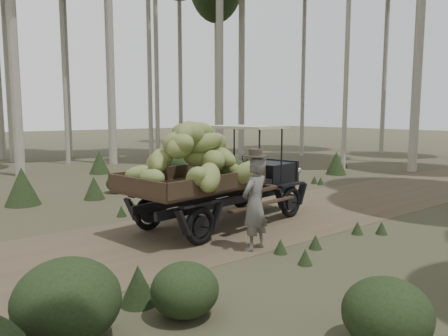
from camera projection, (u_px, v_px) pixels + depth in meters
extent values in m
plane|color=#473D2B|center=(259.00, 220.00, 11.16)|extent=(120.00, 120.00, 0.00)
cube|color=brown|center=(259.00, 220.00, 11.16)|extent=(70.00, 4.00, 0.01)
cube|color=black|center=(270.00, 173.00, 12.10)|extent=(1.21, 1.17, 0.59)
cube|color=black|center=(282.00, 171.00, 12.52)|extent=(0.27, 1.07, 0.66)
cube|color=black|center=(234.00, 175.00, 10.99)|extent=(0.31, 1.49, 0.59)
cube|color=#38281C|center=(191.00, 187.00, 9.92)|extent=(3.25, 2.36, 0.09)
cube|color=#38281C|center=(163.00, 174.00, 10.54)|extent=(2.97, 0.52, 0.34)
cube|color=#38281C|center=(221.00, 183.00, 9.24)|extent=(2.97, 0.52, 0.34)
cube|color=#38281C|center=(136.00, 186.00, 8.80)|extent=(0.36, 1.91, 0.34)
cube|color=beige|center=(246.00, 127.00, 11.18)|extent=(1.49, 1.99, 0.06)
cube|color=black|center=(212.00, 195.00, 11.06)|extent=(4.88, 0.86, 0.19)
cube|color=black|center=(236.00, 199.00, 10.51)|extent=(4.88, 0.86, 0.19)
torus|color=black|center=(241.00, 194.00, 12.60)|extent=(0.83, 0.27, 0.81)
torus|color=black|center=(291.00, 202.00, 11.45)|extent=(0.83, 0.27, 0.81)
torus|color=black|center=(149.00, 213.00, 10.19)|extent=(0.83, 0.27, 0.81)
torus|color=black|center=(200.00, 226.00, 9.03)|extent=(0.83, 0.27, 0.81)
sphere|color=beige|center=(270.00, 168.00, 12.90)|extent=(0.19, 0.19, 0.19)
sphere|color=beige|center=(298.00, 170.00, 12.26)|extent=(0.19, 0.19, 0.19)
ellipsoid|color=olive|center=(222.00, 171.00, 10.58)|extent=(0.75, 1.00, 0.61)
ellipsoid|color=olive|center=(199.00, 156.00, 9.85)|extent=(1.02, 0.81, 0.70)
ellipsoid|color=olive|center=(180.00, 147.00, 9.31)|extent=(0.89, 0.67, 0.68)
ellipsoid|color=olive|center=(186.00, 133.00, 9.47)|extent=(0.83, 0.81, 0.54)
ellipsoid|color=olive|center=(152.00, 179.00, 9.08)|extent=(0.49, 0.80, 0.53)
ellipsoid|color=olive|center=(220.00, 156.00, 9.83)|extent=(0.65, 1.00, 0.66)
ellipsoid|color=olive|center=(191.00, 146.00, 10.09)|extent=(0.82, 0.79, 0.52)
ellipsoid|color=olive|center=(197.00, 131.00, 9.95)|extent=(0.87, 0.53, 0.41)
ellipsoid|color=olive|center=(230.00, 171.00, 10.14)|extent=(0.47, 0.93, 0.45)
ellipsoid|color=olive|center=(159.00, 160.00, 9.59)|extent=(0.82, 0.95, 0.68)
ellipsoid|color=olive|center=(178.00, 143.00, 9.53)|extent=(0.95, 0.87, 0.65)
ellipsoid|color=olive|center=(192.00, 134.00, 9.62)|extent=(0.87, 0.97, 0.71)
ellipsoid|color=olive|center=(140.00, 175.00, 9.68)|extent=(0.85, 0.84, 0.54)
ellipsoid|color=olive|center=(190.00, 153.00, 10.57)|extent=(0.75, 0.90, 0.51)
ellipsoid|color=olive|center=(213.00, 145.00, 10.11)|extent=(0.68, 1.02, 0.81)
ellipsoid|color=olive|center=(187.00, 132.00, 9.91)|extent=(0.53, 0.87, 0.50)
ellipsoid|color=olive|center=(203.00, 173.00, 10.17)|extent=(0.64, 0.99, 0.59)
ellipsoid|color=olive|center=(159.00, 161.00, 9.70)|extent=(0.61, 0.96, 0.70)
ellipsoid|color=olive|center=(204.00, 143.00, 9.66)|extent=(1.03, 0.79, 0.65)
ellipsoid|color=olive|center=(187.00, 133.00, 9.91)|extent=(0.62, 1.01, 0.53)
ellipsoid|color=olive|center=(197.00, 178.00, 8.91)|extent=(0.78, 1.05, 0.74)
ellipsoid|color=olive|center=(213.00, 161.00, 9.64)|extent=(0.64, 0.78, 0.54)
ellipsoid|color=olive|center=(180.00, 145.00, 9.33)|extent=(0.48, 0.90, 0.61)
ellipsoid|color=olive|center=(187.00, 134.00, 9.60)|extent=(1.06, 0.88, 0.78)
ellipsoid|color=olive|center=(205.00, 173.00, 10.31)|extent=(0.95, 0.59, 0.72)
ellipsoid|color=olive|center=(209.00, 177.00, 8.87)|extent=(0.97, 1.01, 0.81)
ellipsoid|color=olive|center=(246.00, 173.00, 9.73)|extent=(0.93, 0.94, 0.75)
imported|color=#5C5954|center=(255.00, 204.00, 8.66)|extent=(0.77, 0.60, 1.87)
cylinder|color=#373026|center=(255.00, 156.00, 8.54)|extent=(0.60, 0.60, 0.02)
cylinder|color=#373026|center=(255.00, 153.00, 8.54)|extent=(0.30, 0.30, 0.15)
cylinder|color=#B2AD9E|center=(305.00, 10.00, 26.80)|extent=(0.24, 0.24, 18.02)
cylinder|color=#B2AD9E|center=(62.00, 23.00, 22.47)|extent=(0.22, 0.22, 14.64)
cylinder|color=#B2AD9E|center=(220.00, 10.00, 21.87)|extent=(0.40, 0.40, 15.72)
cylinder|color=#B2AD9E|center=(180.00, 26.00, 27.34)|extent=(0.27, 0.27, 16.22)
cylinder|color=#B2AD9E|center=(216.00, 43.00, 37.85)|extent=(0.28, 0.28, 17.45)
ellipsoid|color=#233319|center=(179.00, 159.00, 20.72)|extent=(1.37, 1.37, 1.09)
ellipsoid|color=#233319|center=(67.00, 301.00, 5.17)|extent=(1.27, 1.27, 1.02)
cone|color=#233319|center=(336.00, 163.00, 19.34)|extent=(0.92, 0.92, 1.02)
cone|color=#233319|center=(172.00, 160.00, 21.52)|extent=(0.76, 0.76, 0.85)
cone|color=#233319|center=(253.00, 160.00, 22.47)|extent=(0.51, 0.51, 0.57)
ellipsoid|color=#233319|center=(185.00, 290.00, 5.86)|extent=(0.92, 0.92, 0.74)
cone|color=#233319|center=(258.00, 173.00, 17.46)|extent=(0.58, 0.58, 0.64)
cone|color=#233319|center=(22.00, 186.00, 12.93)|extent=(1.03, 1.03, 1.14)
cone|color=#233319|center=(253.00, 171.00, 19.02)|extent=(0.38, 0.38, 0.42)
ellipsoid|color=#233319|center=(387.00, 314.00, 5.06)|extent=(1.04, 1.04, 0.83)
cone|color=#233319|center=(99.00, 162.00, 19.61)|extent=(0.93, 0.93, 1.03)
cone|color=#233319|center=(138.00, 285.00, 6.25)|extent=(0.53, 0.53, 0.59)
ellipsoid|color=#233319|center=(183.00, 163.00, 19.74)|extent=(1.10, 1.10, 0.88)
cone|color=#233319|center=(94.00, 188.00, 13.83)|extent=(0.67, 0.67, 0.74)
ellipsoid|color=#233319|center=(229.00, 170.00, 16.62)|extent=(1.35, 1.35, 1.08)
cone|color=#233319|center=(175.00, 164.00, 21.41)|extent=(0.43, 0.43, 0.48)
ellipsoid|color=#233319|center=(118.00, 184.00, 14.96)|extent=(0.78, 0.78, 0.63)
cone|color=#233319|center=(343.00, 162.00, 21.77)|extent=(0.50, 0.50, 0.56)
cone|color=#233319|center=(248.00, 192.00, 14.35)|extent=(0.27, 0.27, 0.30)
cone|color=#233319|center=(357.00, 228.00, 9.88)|extent=(0.27, 0.27, 0.30)
cone|color=#233319|center=(231.00, 196.00, 13.60)|extent=(0.27, 0.27, 0.30)
cone|color=#233319|center=(382.00, 228.00, 9.88)|extent=(0.27, 0.27, 0.30)
cone|color=#233319|center=(281.00, 246.00, 8.52)|extent=(0.27, 0.27, 0.30)
cone|color=#233319|center=(321.00, 181.00, 16.61)|extent=(0.27, 0.27, 0.30)
cone|color=#233319|center=(288.00, 185.00, 15.69)|extent=(0.27, 0.27, 0.30)
cone|color=#233319|center=(133.00, 206.00, 12.22)|extent=(0.27, 0.27, 0.30)
cone|color=#233319|center=(314.00, 180.00, 16.92)|extent=(0.27, 0.27, 0.30)
cone|color=#233319|center=(198.00, 197.00, 13.48)|extent=(0.27, 0.27, 0.30)
cone|color=#233319|center=(196.00, 204.00, 12.49)|extent=(0.27, 0.27, 0.30)
cone|color=#233319|center=(305.00, 257.00, 7.89)|extent=(0.27, 0.27, 0.30)
cone|color=#233319|center=(121.00, 211.00, 11.55)|extent=(0.27, 0.27, 0.30)
cone|color=#233319|center=(315.00, 242.00, 8.81)|extent=(0.27, 0.27, 0.30)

